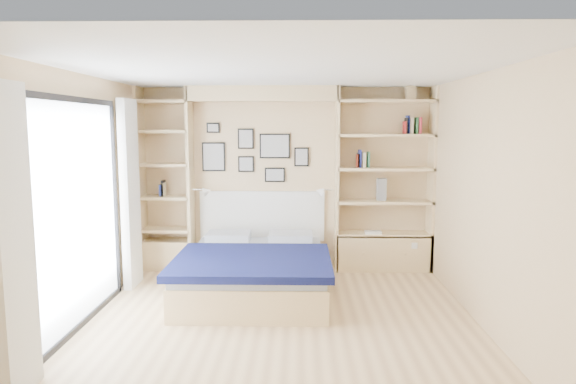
{
  "coord_description": "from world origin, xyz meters",
  "views": [
    {
      "loc": [
        0.19,
        -4.87,
        1.99
      ],
      "look_at": [
        0.06,
        0.9,
        1.23
      ],
      "focal_mm": 32.0,
      "sensor_mm": 36.0,
      "label": 1
    }
  ],
  "objects": [
    {
      "name": "ground",
      "position": [
        0.0,
        0.0,
        0.0
      ],
      "size": [
        4.5,
        4.5,
        0.0
      ],
      "primitive_type": "plane",
      "color": "#DDB984",
      "rests_on": "ground"
    },
    {
      "name": "room_shell",
      "position": [
        -0.39,
        1.52,
        1.08
      ],
      "size": [
        4.5,
        4.5,
        4.5
      ],
      "color": "#D1AF80",
      "rests_on": "ground"
    },
    {
      "name": "bed",
      "position": [
        -0.33,
        1.04,
        0.28
      ],
      "size": [
        1.74,
        2.28,
        1.07
      ],
      "color": "beige",
      "rests_on": "ground"
    },
    {
      "name": "photo_gallery",
      "position": [
        -0.45,
        2.22,
        1.6
      ],
      "size": [
        1.48,
        0.02,
        0.82
      ],
      "color": "black",
      "rests_on": "ground"
    },
    {
      "name": "reading_lamps",
      "position": [
        -0.3,
        2.0,
        1.1
      ],
      "size": [
        1.92,
        0.12,
        0.15
      ],
      "color": "silver",
      "rests_on": "ground"
    },
    {
      "name": "shelf_decor",
      "position": [
        1.12,
        2.07,
        1.7
      ],
      "size": [
        3.53,
        0.23,
        2.03
      ],
      "color": "#B2301D",
      "rests_on": "ground"
    }
  ]
}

